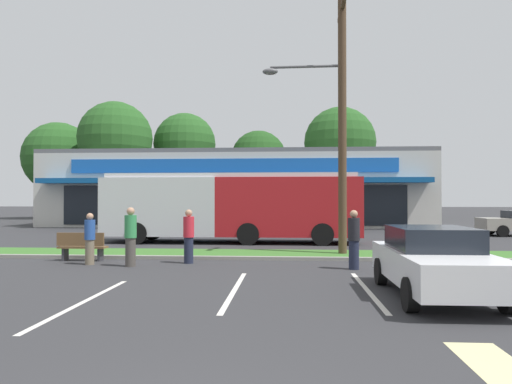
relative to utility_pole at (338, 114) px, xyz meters
name	(u,v)px	position (x,y,z in m)	size (l,w,h in m)	color
grass_median	(258,254)	(-2.89, 0.06, -5.06)	(56.00, 2.20, 0.12)	#386B28
curb_lip	(256,258)	(-2.89, -1.16, -5.06)	(56.00, 0.24, 0.12)	gray
parking_stripe_0	(84,302)	(-5.90, -7.96, -5.11)	(0.12, 4.80, 0.01)	silver
parking_stripe_1	(235,290)	(-3.02, -6.50, -5.11)	(0.12, 4.80, 0.01)	silver
parking_stripe_2	(367,290)	(-0.01, -6.30, -5.11)	(0.12, 4.80, 0.01)	silver
lot_arrow	(491,361)	(0.78, -11.05, -5.11)	(0.70, 1.60, 0.01)	beige
storefront_building	(241,190)	(-5.78, 22.65, -2.27)	(28.92, 14.51, 5.68)	beige
tree_far_left	(59,157)	(-25.73, 31.07, 1.27)	(7.30, 7.30, 10.04)	#473323
tree_left	(115,139)	(-18.62, 28.18, 2.82)	(7.17, 7.17, 11.53)	#473323
tree_mid_left	(185,144)	(-12.76, 32.77, 2.74)	(6.56, 6.56, 11.15)	#473323
tree_mid	(259,158)	(-4.86, 32.11, 1.13)	(5.73, 5.73, 9.13)	#473323
tree_mid_right	(340,143)	(3.55, 32.62, 2.75)	(7.38, 7.38, 11.57)	#473323
utility_pole	(338,114)	(0.00, 0.00, 0.00)	(3.03, 2.40, 9.55)	#4C3826
city_bus	(232,205)	(-4.48, 5.18, -3.35)	(12.08, 2.81, 3.25)	#AD191E
bus_stop_bench	(82,246)	(-8.67, -1.78, -4.61)	(1.60, 0.45, 0.95)	brown
car_1	(434,261)	(1.30, -6.94, -4.36)	(1.95, 4.55, 1.46)	silver
car_2	(263,221)	(-3.29, 10.67, -4.34)	(4.70, 2.01, 1.49)	black
pedestrian_near_bench	(354,240)	(0.13, -3.09, -4.24)	(0.35, 0.35, 1.74)	#1E2338
pedestrian_by_pole	(131,237)	(-6.62, -2.95, -4.21)	(0.37, 0.37, 1.81)	#47423D
pedestrian_mid	(189,236)	(-4.99, -2.12, -4.25)	(0.35, 0.35, 1.73)	#1E2338
pedestrian_far	(90,239)	(-8.04, -2.64, -4.30)	(0.33, 0.33, 1.62)	#726651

